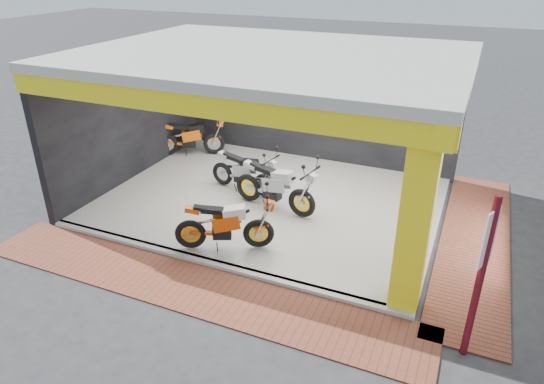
{
  "coord_description": "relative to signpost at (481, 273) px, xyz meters",
  "views": [
    {
      "loc": [
        4.35,
        -7.92,
        5.57
      ],
      "look_at": [
        0.53,
        0.84,
        0.9
      ],
      "focal_mm": 32.0,
      "sensor_mm": 36.0,
      "label": 1
    }
  ],
  "objects": [
    {
      "name": "signpost",
      "position": [
        0.0,
        0.0,
        0.0
      ],
      "size": [
        0.17,
        0.36,
        2.74
      ],
      "rotation": [
        0.0,
        0.0,
        -0.41
      ],
      "color": "#5B0D16",
      "rests_on": "ground"
    },
    {
      "name": "moto_hero",
      "position": [
        -4.13,
        1.33,
        -0.75
      ],
      "size": [
        2.29,
        1.63,
        1.31
      ],
      "primitive_type": null,
      "rotation": [
        0.0,
        0.0,
        0.43
      ],
      "color": "#DC4809",
      "rests_on": "showroom_floor"
    },
    {
      "name": "paver_right",
      "position": [
        -0.01,
        3.52,
        -1.49
      ],
      "size": [
        1.4,
        7.0,
        0.03
      ],
      "primitive_type": "cube",
      "color": "brown",
      "rests_on": "ground"
    },
    {
      "name": "back_wall",
      "position": [
        -4.81,
        6.62,
        0.25
      ],
      "size": [
        8.2,
        0.2,
        3.5
      ],
      "primitive_type": "cube",
      "color": "black",
      "rests_on": "ground"
    },
    {
      "name": "floor_kerb",
      "position": [
        -4.81,
        0.5,
        -1.45
      ],
      "size": [
        8.0,
        0.2,
        0.1
      ],
      "primitive_type": "cube",
      "color": "silver",
      "rests_on": "ground"
    },
    {
      "name": "showroom_floor",
      "position": [
        -4.81,
        3.52,
        -1.45
      ],
      "size": [
        8.0,
        6.0,
        0.1
      ],
      "primitive_type": "cube",
      "color": "silver",
      "rests_on": "ground"
    },
    {
      "name": "showroom_ceiling",
      "position": [
        -4.81,
        3.52,
        2.1
      ],
      "size": [
        8.4,
        6.4,
        0.2
      ],
      "primitive_type": "cube",
      "color": "beige",
      "rests_on": "corner_column"
    },
    {
      "name": "moto_row_b",
      "position": [
        -4.98,
        3.52,
        -0.77
      ],
      "size": [
        2.15,
        1.08,
        1.26
      ],
      "primitive_type": null,
      "rotation": [
        0.0,
        0.0,
        -0.16
      ],
      "color": "#9C9FA4",
      "rests_on": "showroom_floor"
    },
    {
      "name": "header_beam_front",
      "position": [
        -4.81,
        0.52,
        1.8
      ],
      "size": [
        8.4,
        0.3,
        0.4
      ],
      "primitive_type": "cube",
      "color": "yellow",
      "rests_on": "corner_column"
    },
    {
      "name": "moto_row_a",
      "position": [
        -3.78,
        2.91,
        -0.69
      ],
      "size": [
        2.43,
        1.24,
        1.42
      ],
      "primitive_type": null,
      "rotation": [
        0.0,
        0.0,
        -0.17
      ],
      "color": "#A4A7AB",
      "rests_on": "showroom_floor"
    },
    {
      "name": "corner_column",
      "position": [
        -1.06,
        0.77,
        0.25
      ],
      "size": [
        0.5,
        0.5,
        3.5
      ],
      "primitive_type": "cube",
      "color": "yellow",
      "rests_on": "ground"
    },
    {
      "name": "moto_row_d",
      "position": [
        -7.61,
        5.59,
        -0.74
      ],
      "size": [
        2.29,
        1.7,
        1.32
      ],
      "primitive_type": null,
      "rotation": [
        0.0,
        0.0,
        0.47
      ],
      "color": "#DC5909",
      "rests_on": "showroom_floor"
    },
    {
      "name": "header_beam_right",
      "position": [
        -0.81,
        3.52,
        1.8
      ],
      "size": [
        0.3,
        6.4,
        0.4
      ],
      "primitive_type": "cube",
      "color": "yellow",
      "rests_on": "corner_column"
    },
    {
      "name": "ground",
      "position": [
        -4.81,
        1.52,
        -1.5
      ],
      "size": [
        80.0,
        80.0,
        0.0
      ],
      "primitive_type": "plane",
      "color": "#2D2D30",
      "rests_on": "ground"
    },
    {
      "name": "paver_front",
      "position": [
        -4.81,
        -0.28,
        -1.49
      ],
      "size": [
        9.0,
        1.4,
        0.03
      ],
      "primitive_type": "cube",
      "color": "brown",
      "rests_on": "ground"
    },
    {
      "name": "left_wall",
      "position": [
        -8.91,
        3.52,
        0.25
      ],
      "size": [
        0.2,
        6.2,
        3.5
      ],
      "primitive_type": "cube",
      "color": "black",
      "rests_on": "ground"
    }
  ]
}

